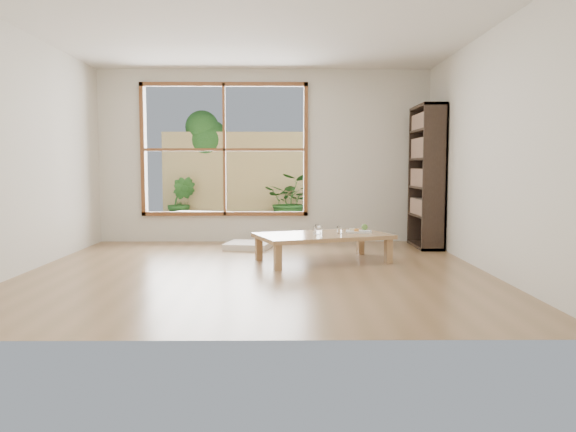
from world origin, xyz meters
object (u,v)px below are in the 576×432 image
(low_table, at_px, (323,237))
(garden_bench, at_px, (209,215))
(food_tray, at_px, (360,230))
(bookshelf, at_px, (426,177))

(low_table, relative_size, garden_bench, 1.42)
(low_table, distance_m, food_tray, 0.50)
(low_table, height_order, garden_bench, garden_bench)
(garden_bench, bearing_deg, low_table, -40.12)
(food_tray, bearing_deg, bookshelf, 52.20)
(bookshelf, bearing_deg, garden_bench, 157.64)
(bookshelf, distance_m, food_tray, 1.66)
(bookshelf, bearing_deg, food_tray, -134.95)
(food_tray, bearing_deg, garden_bench, 139.04)
(bookshelf, height_order, food_tray, bookshelf)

